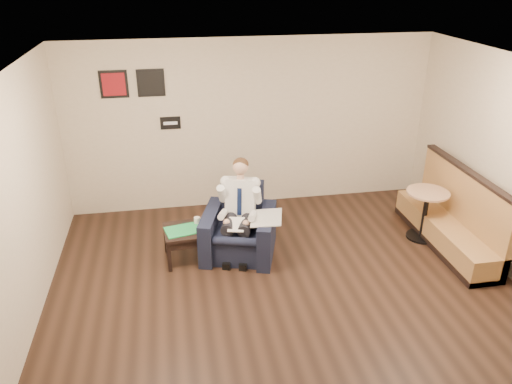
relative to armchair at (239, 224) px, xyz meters
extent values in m
plane|color=black|center=(0.46, -1.34, -0.48)|extent=(6.00, 6.00, 0.00)
cube|color=beige|center=(0.46, 1.66, 0.92)|extent=(6.00, 0.02, 2.80)
cube|color=beige|center=(-2.54, -1.34, 0.92)|extent=(0.02, 6.00, 2.80)
cube|color=white|center=(0.46, -1.34, 2.32)|extent=(6.00, 6.00, 0.02)
cube|color=black|center=(-0.84, 1.64, 1.02)|extent=(0.32, 0.02, 0.20)
cube|color=maroon|center=(-1.64, 1.64, 1.67)|extent=(0.42, 0.03, 0.42)
cube|color=black|center=(-1.09, 1.64, 1.67)|extent=(0.42, 0.03, 0.42)
cube|color=black|center=(0.00, 0.00, 0.00)|extent=(1.23, 1.23, 0.96)
cube|color=white|center=(-0.07, -0.22, 0.11)|extent=(0.28, 0.35, 0.01)
cube|color=silver|center=(0.35, -0.21, 0.17)|extent=(0.53, 0.60, 0.01)
cube|color=black|center=(-0.76, -0.03, -0.24)|extent=(0.62, 0.62, 0.47)
cube|color=green|center=(-0.79, -0.05, 0.00)|extent=(0.53, 0.43, 0.01)
cylinder|color=white|center=(-0.58, 0.11, 0.04)|extent=(0.09, 0.09, 0.10)
cube|color=black|center=(-0.72, 0.14, 0.00)|extent=(0.15, 0.09, 0.01)
cube|color=#A2733E|center=(3.05, -0.29, 0.09)|extent=(0.53, 2.24, 1.14)
cylinder|color=tan|center=(2.81, -0.05, -0.09)|extent=(0.62, 0.62, 0.77)
camera|label=1|loc=(-0.85, -6.14, 3.36)|focal=35.00mm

